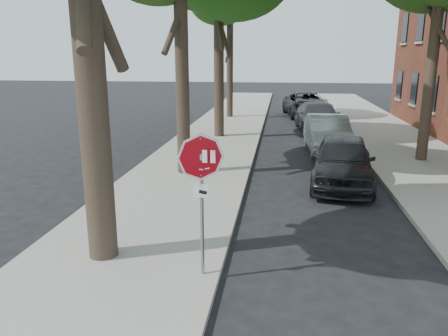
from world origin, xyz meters
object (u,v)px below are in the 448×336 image
object	(u,v)px
car_a	(343,160)
car_c	(318,117)
stop_sign	(201,178)
tree_far	(230,1)
car_d	(307,105)
car_b	(328,134)

from	to	relation	value
car_a	car_c	xyz separation A→B (m)	(0.00, 10.16, -0.02)
stop_sign	tree_far	distance (m)	21.88
car_d	tree_far	bearing A→B (deg)	-171.92
car_b	car_d	xyz separation A→B (m)	(-0.31, 11.00, 0.02)
car_b	car_c	distance (m)	5.24
stop_sign	car_c	world-z (taller)	stop_sign
car_c	car_b	bearing A→B (deg)	-94.99
stop_sign	car_b	distance (m)	12.05
car_a	car_b	distance (m)	4.92
tree_far	car_d	xyz separation A→B (m)	(5.01, 1.39, -6.42)
stop_sign	car_c	xyz separation A→B (m)	(3.30, 16.77, -1.19)
tree_far	car_d	distance (m)	8.27
car_c	car_a	bearing A→B (deg)	-94.99
stop_sign	car_b	world-z (taller)	stop_sign
stop_sign	tree_far	bearing A→B (deg)	95.46
car_a	car_c	size ratio (longest dim) A/B	0.88
tree_far	car_b	size ratio (longest dim) A/B	2.01
stop_sign	tree_far	xyz separation A→B (m)	(-2.02, 21.14, 5.26)
car_b	car_d	bearing A→B (deg)	89.03
stop_sign	car_c	size ratio (longest dim) A/B	0.50
car_b	car_a	bearing A→B (deg)	-92.57
tree_far	car_b	bearing A→B (deg)	-61.01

